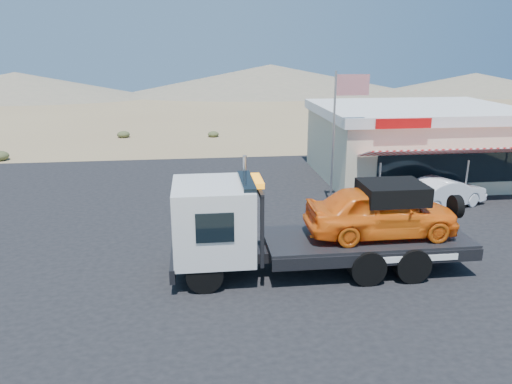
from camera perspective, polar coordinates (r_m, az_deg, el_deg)
The scene contains 7 objects.
ground at distance 18.20m, azimuth -2.23°, elevation -6.46°, with size 120.00×120.00×0.00m, color #886C4D.
asphalt_lot at distance 21.20m, azimuth 2.48°, elevation -3.02°, with size 32.00×24.00×0.02m, color black.
tow_truck at distance 15.99m, azimuth 6.65°, elevation -3.34°, with size 9.47×2.81×3.16m.
white_sedan at distance 23.97m, azimuth 20.68°, elevation -0.05°, with size 1.43×4.11×1.35m, color silver.
jerky_store at distance 28.73m, azimuth 17.56°, elevation 5.53°, with size 10.40×9.97×3.90m.
flagpole at distance 22.35m, azimuth 9.47°, elevation 7.73°, with size 1.55×0.10×6.00m.
distant_hills at distance 72.52m, azimuth -13.97°, elevation 11.98°, with size 126.00×48.00×4.20m.
Camera 1 is at (-1.34, -16.69, 7.12)m, focal length 35.00 mm.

